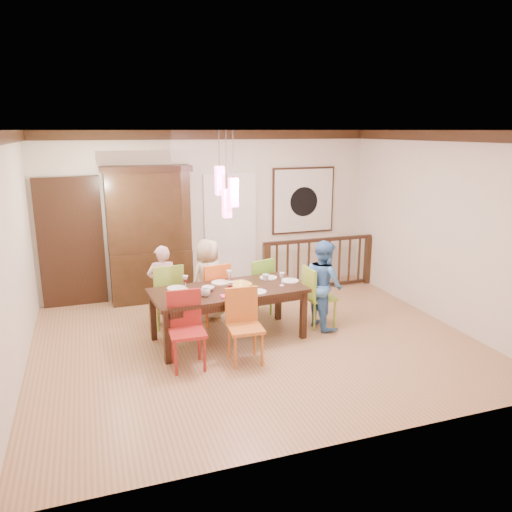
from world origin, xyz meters
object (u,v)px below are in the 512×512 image
object	(u,v)px
person_end_right	(324,284)
dining_table	(228,294)
person_far_mid	(208,279)
china_hutch	(150,235)
balustrade	(319,262)
person_far_left	(163,286)
chair_end_right	(320,292)
chair_far_left	(166,290)

from	to	relation	value
person_end_right	dining_table	bearing A→B (deg)	82.96
dining_table	person_far_mid	bearing A→B (deg)	89.58
china_hutch	dining_table	bearing A→B (deg)	-68.99
dining_table	balustrade	distance (m)	2.85
dining_table	person_far_left	bearing A→B (deg)	128.21
person_far_mid	person_end_right	distance (m)	1.79
dining_table	person_end_right	size ratio (longest dim) A/B	1.65
person_far_left	person_end_right	xyz separation A→B (m)	(2.27, -0.84, 0.04)
chair_end_right	dining_table	bearing A→B (deg)	90.29
balustrade	person_end_right	distance (m)	1.91
dining_table	china_hutch	bearing A→B (deg)	106.04
chair_far_left	balustrade	xyz separation A→B (m)	(3.00, 0.94, -0.07)
china_hutch	person_far_mid	bearing A→B (deg)	-58.59
dining_table	person_far_mid	world-z (taller)	person_far_mid
chair_end_right	china_hutch	distance (m)	3.09
balustrade	person_far_left	world-z (taller)	person_far_left
china_hutch	balustrade	size ratio (longest dim) A/B	1.05
chair_end_right	person_far_mid	world-z (taller)	person_far_mid
chair_end_right	person_end_right	world-z (taller)	person_end_right
balustrade	person_end_right	xyz separation A→B (m)	(-0.77, -1.74, 0.17)
dining_table	balustrade	bearing A→B (deg)	32.60
dining_table	person_end_right	world-z (taller)	person_end_right
chair_end_right	china_hutch	xyz separation A→B (m)	(-2.25, 2.03, 0.64)
chair_end_right	person_far_mid	bearing A→B (deg)	59.48
person_far_left	person_far_mid	bearing A→B (deg)	-172.21
balustrade	dining_table	bearing A→B (deg)	-142.32
person_far_left	person_end_right	size ratio (longest dim) A/B	0.93
person_far_mid	person_far_left	bearing A→B (deg)	-17.99
chair_far_left	person_far_left	distance (m)	0.08
person_far_left	person_end_right	bearing A→B (deg)	163.47
chair_end_right	balustrade	size ratio (longest dim) A/B	0.42
person_far_left	chair_end_right	bearing A→B (deg)	164.41
chair_far_left	person_far_left	xyz separation A→B (m)	(-0.04, 0.05, 0.06)
china_hutch	balustrade	world-z (taller)	china_hutch
dining_table	china_hutch	size ratio (longest dim) A/B	0.95
dining_table	chair_end_right	xyz separation A→B (m)	(1.45, 0.05, -0.14)
dining_table	person_far_left	size ratio (longest dim) A/B	1.77
chair_end_right	person_end_right	distance (m)	0.15
china_hutch	person_end_right	distance (m)	3.13
dining_table	person_far_left	xyz separation A→B (m)	(-0.79, 0.84, -0.04)
chair_end_right	person_far_mid	distance (m)	1.74
chair_end_right	person_far_left	size ratio (longest dim) A/B	0.74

